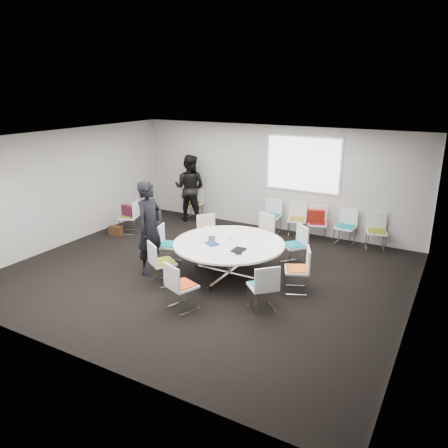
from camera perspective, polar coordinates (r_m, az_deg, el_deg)
The scene contains 31 objects.
room_shell at distance 8.79m, azimuth -1.88°, elevation 1.89°, with size 8.08×7.08×2.88m.
conference_table at distance 8.96m, azimuth 0.63°, elevation -3.54°, with size 2.28×2.28×0.73m.
projection_screen at distance 11.47m, azimuth 10.25°, elevation 7.68°, with size 1.90×0.03×1.35m, color white.
chair_ring_a at distance 8.52m, azimuth 9.50°, elevation -6.95°, with size 0.60×0.60×0.88m.
chair_ring_b at distance 9.73m, azimuth 9.11°, elevation -3.73°, with size 0.64×0.64×0.88m.
chair_ring_c at distance 10.45m, azimuth 4.94°, elevation -2.03°, with size 0.55×0.54×0.88m.
chair_ring_d at distance 10.33m, azimuth -1.97°, elevation -2.21°, with size 0.64×0.64×0.88m.
chair_ring_e at distance 9.71m, azimuth -7.14°, elevation -3.68°, with size 0.56×0.57×0.88m.
chair_ring_f at distance 8.80m, azimuth -8.03°, elevation -6.05°, with size 0.63×0.62×0.88m.
chair_ring_g at distance 7.81m, azimuth -5.55°, elevation -9.17°, with size 0.59×0.58×0.88m.
chair_ring_h at distance 7.78m, azimuth 5.08°, elevation -9.27°, with size 0.64×0.64×0.88m.
chair_back_a at distance 11.78m, azimuth 6.20°, elevation 0.23°, with size 0.51×0.50×0.88m.
chair_back_b at distance 11.56m, azimuth 9.45°, elevation -0.26°, with size 0.57×0.56×0.88m.
chair_back_c at distance 11.36m, azimuth 12.06°, elevation -0.73°, with size 0.57×0.56×0.88m.
chair_back_d at distance 11.23m, azimuth 15.50°, elevation -1.21°, with size 0.49×0.48×0.88m.
chair_back_e at distance 11.10m, azimuth 19.21°, elevation -1.80°, with size 0.57×0.56×0.88m.
chair_spare_left at distance 11.92m, azimuth -12.22°, elevation 0.13°, with size 0.59×0.59×0.88m.
chair_person_back at distance 12.95m, azimuth -4.02°, elevation 1.91°, with size 0.47×0.45×0.88m.
person_main at distance 9.13m, azimuth -9.65°, elevation -0.50°, with size 0.72×0.47×1.96m, color black.
person_back at distance 12.65m, azimuth -4.50°, elevation 4.72°, with size 0.93×0.73×1.92m, color black.
laptop at distance 9.06m, azimuth -1.31°, elevation -1.97°, with size 0.34×0.22×0.03m, color #333338.
laptop_lid at distance 9.13m, azimuth -2.45°, elevation -1.05°, with size 0.30×0.02×0.22m, color silver.
notebook_black at distance 8.48m, azimuth 1.92°, elevation -3.41°, with size 0.22×0.30×0.02m, color black.
tablet_folio at distance 8.81m, azimuth -1.57°, elevation -2.56°, with size 0.26×0.20×0.03m, color navy.
papers_right at distance 8.90m, azimuth 4.93°, elevation -2.49°, with size 0.30×0.21×0.00m, color white.
papers_front at distance 8.44m, azimuth 4.24°, elevation -3.63°, with size 0.30×0.21×0.00m, color silver.
cup at distance 9.03m, azimuth 0.76°, elevation -1.81°, with size 0.08×0.08×0.09m, color white.
phone at distance 8.29m, azimuth 1.89°, elevation -3.95°, with size 0.14×0.07×0.01m, color black.
maroon_bag at distance 11.83m, azimuth -12.40°, elevation 1.72°, with size 0.40×0.14×0.28m, color #4C142C.
brown_bag at distance 11.88m, azimuth -13.95°, elevation -0.84°, with size 0.36×0.16×0.24m, color #392212.
red_jacket at distance 11.03m, azimuth 11.86°, elevation 1.03°, with size 0.44×0.10×0.35m, color maroon.
Camera 1 is at (4.49, -7.23, 3.80)m, focal length 35.00 mm.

